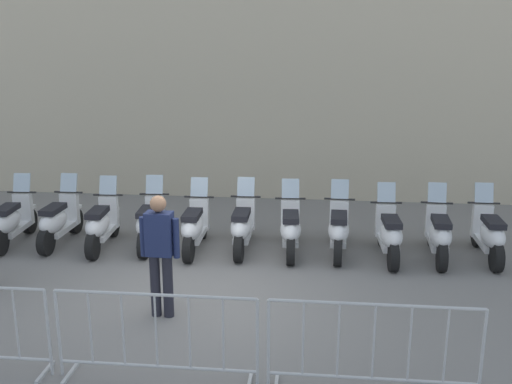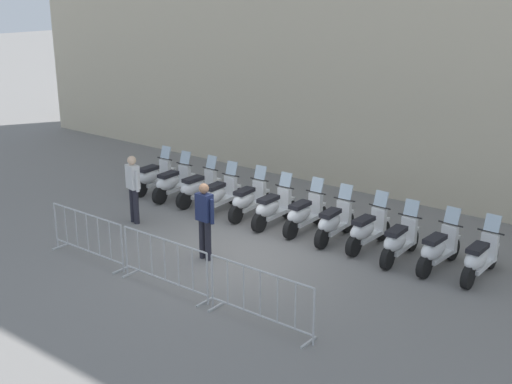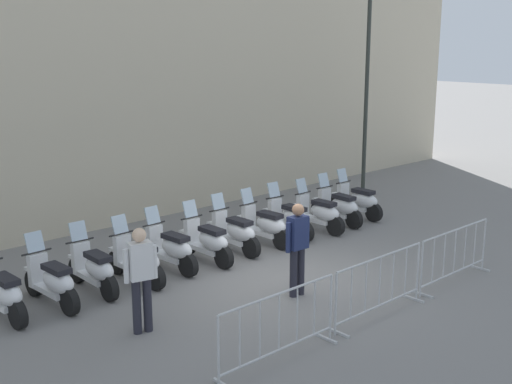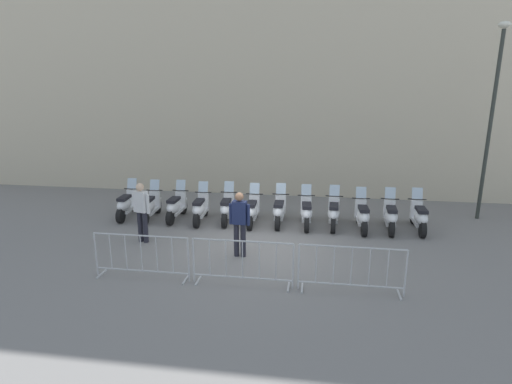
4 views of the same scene
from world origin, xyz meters
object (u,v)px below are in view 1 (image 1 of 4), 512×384
Objects in this scene: motorcycle_10 at (439,235)px; motorcycle_11 at (489,235)px; motorcycle_6 at (242,227)px; barrier_segment_2 at (373,350)px; officer_mid_plaza at (160,249)px; motorcycle_2 at (58,221)px; motorcycle_8 at (339,230)px; motorcycle_7 at (290,229)px; motorcycle_5 at (194,227)px; barrier_segment_1 at (156,338)px; motorcycle_4 at (150,224)px; motorcycle_3 at (101,225)px; motorcycle_1 at (12,222)px; motorcycle_9 at (389,234)px.

motorcycle_11 is at bearing 8.34° from motorcycle_10.
motorcycle_6 reaches higher than barrier_segment_2.
motorcycle_10 is at bearing 35.14° from officer_mid_plaza.
motorcycle_6 is 2.82m from officer_mid_plaza.
motorcycle_10 is at bearing 3.23° from motorcycle_2.
motorcycle_7 is at bearing -173.14° from motorcycle_8.
barrier_segment_1 is (0.69, -4.08, 0.07)m from motorcycle_5.
motorcycle_10 is (5.13, 0.25, 0.00)m from motorcycle_4.
motorcycle_3 is 4.61m from barrier_segment_1.
motorcycle_3 is at bearing -175.67° from motorcycle_10.
motorcycle_5 is at bearing 1.70° from motorcycle_2.
motorcycle_5 is 5.15m from motorcycle_11.
motorcycle_4 is 1.00× the size of motorcycle_10.
motorcycle_1 is 5.15m from motorcycle_7.
motorcycle_6 is (0.85, 0.16, 0.00)m from motorcycle_5.
barrier_segment_1 is 2.37m from barrier_segment_2.
motorcycle_7 is (2.57, 0.12, 0.00)m from motorcycle_4.
motorcycle_3 is 0.76× the size of barrier_segment_2.
officer_mid_plaza is at bearing -84.77° from motorcycle_5.
motorcycle_4 is 1.00× the size of motorcycle_6.
barrier_segment_2 is at bearing -29.81° from motorcycle_1.
motorcycle_7 is at bearing 5.28° from motorcycle_3.
motorcycle_1 is 5.63m from barrier_segment_1.
motorcycle_5 is 1.00× the size of motorcycle_9.
barrier_segment_2 is (1.33, -4.11, 0.07)m from motorcycle_7.
motorcycle_2 is 1.00× the size of motorcycle_11.
motorcycle_3 is (1.72, 0.08, 0.00)m from motorcycle_1.
motorcycle_4 is (0.85, 0.20, 0.00)m from motorcycle_3.
motorcycle_4 is 1.00× the size of officer_mid_plaza.
officer_mid_plaza reaches higher than motorcycle_3.
officer_mid_plaza is at bearing 153.63° from barrier_segment_2.
motorcycle_2 is 5.17m from barrier_segment_1.
motorcycle_9 is 0.76× the size of barrier_segment_2.
motorcycle_4 is at bearing 4.42° from motorcycle_2.
motorcycle_1 reaches higher than barrier_segment_1.
motorcycle_6 is at bearing -176.26° from motorcycle_8.
motorcycle_8 is (4.27, 0.42, 0.00)m from motorcycle_3.
officer_mid_plaza is at bearing -118.66° from motorcycle_7.
motorcycle_6 is (2.56, 0.31, 0.00)m from motorcycle_3.
motorcycle_1 is 1.72m from motorcycle_3.
motorcycle_11 is at bearing 31.24° from officer_mid_plaza.
motorcycle_3 is 1.00× the size of motorcycle_8.
motorcycle_2 is 1.00× the size of motorcycle_7.
motorcycle_3 is 5.15m from motorcycle_9.
motorcycle_7 is 3.13m from officer_mid_plaza.
motorcycle_8 is (5.14, 0.35, 0.00)m from motorcycle_2.
motorcycle_11 is at bearing 3.63° from motorcycle_4.
officer_mid_plaza is (2.81, -2.46, 0.53)m from motorcycle_2.
motorcycle_5 is 1.00× the size of motorcycle_8.
motorcycle_4 is at bearing -176.39° from motorcycle_6.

